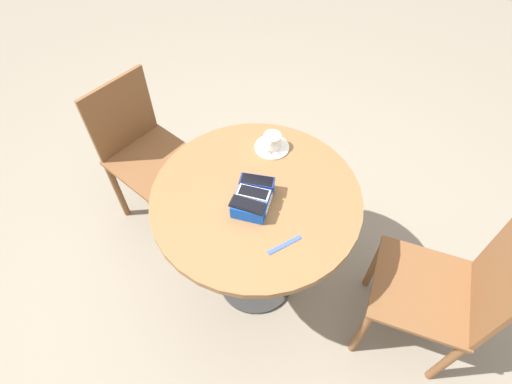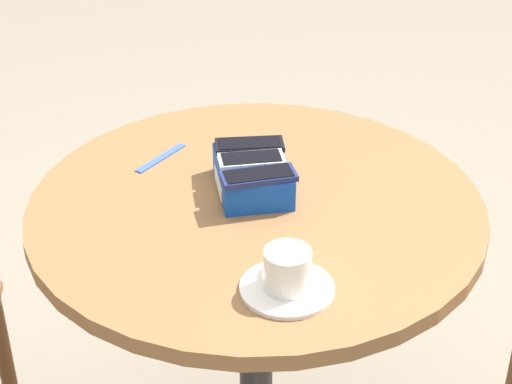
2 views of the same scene
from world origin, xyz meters
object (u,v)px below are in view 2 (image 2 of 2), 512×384
object	(u,v)px
round_table	(256,262)
saucer	(287,288)
lanyard_strap	(161,158)
phone_box	(252,176)
phone_black	(250,145)
phone_white	(251,160)
coffee_cup	(287,268)
phone_navy	(259,176)

from	to	relation	value
round_table	saucer	distance (m)	0.31
saucer	lanyard_strap	world-z (taller)	saucer
phone_box	phone_black	xyz separation A→B (m)	(-0.06, -0.01, 0.04)
phone_box	saucer	size ratio (longest dim) A/B	1.33
round_table	saucer	world-z (taller)	saucer
phone_white	coffee_cup	bearing A→B (deg)	13.65
coffee_cup	phone_white	bearing A→B (deg)	-166.35
phone_box	saucer	xyz separation A→B (m)	(0.31, 0.07, -0.03)
phone_navy	saucer	distance (m)	0.26
phone_navy	lanyard_strap	distance (m)	0.28
phone_navy	coffee_cup	world-z (taller)	coffee_cup
round_table	phone_white	xyz separation A→B (m)	(-0.04, -0.01, 0.21)
saucer	coffee_cup	bearing A→B (deg)	-167.14
phone_black	coffee_cup	size ratio (longest dim) A/B	1.33
phone_box	phone_black	bearing A→B (deg)	-171.36
phone_black	lanyard_strap	size ratio (longest dim) A/B	0.99
round_table	phone_navy	size ratio (longest dim) A/B	5.82
phone_white	lanyard_strap	bearing A→B (deg)	-120.70
phone_white	saucer	bearing A→B (deg)	13.64
phone_black	phone_white	size ratio (longest dim) A/B	1.05
round_table	phone_box	world-z (taller)	phone_box
phone_navy	coffee_cup	xyz separation A→B (m)	(0.24, 0.06, -0.02)
phone_box	phone_white	xyz separation A→B (m)	(0.00, -0.00, 0.04)
phone_white	phone_navy	xyz separation A→B (m)	(0.06, 0.02, 0.00)
phone_black	lanyard_strap	xyz separation A→B (m)	(-0.05, -0.18, -0.06)
phone_black	coffee_cup	distance (m)	0.37
phone_black	coffee_cup	world-z (taller)	coffee_cup
phone_box	lanyard_strap	distance (m)	0.22
phone_white	coffee_cup	world-z (taller)	coffee_cup
round_table	phone_box	size ratio (longest dim) A/B	4.19
saucer	coffee_cup	world-z (taller)	coffee_cup
lanyard_strap	coffee_cup	bearing A→B (deg)	32.34
phone_white	phone_navy	world-z (taller)	same
phone_black	lanyard_strap	world-z (taller)	phone_black
phone_box	coffee_cup	world-z (taller)	coffee_cup
round_table	lanyard_strap	xyz separation A→B (m)	(-0.15, -0.20, 0.14)
phone_box	coffee_cup	bearing A→B (deg)	13.28
round_table	lanyard_strap	world-z (taller)	lanyard_strap
lanyard_strap	round_table	bearing A→B (deg)	52.66
saucer	lanyard_strap	xyz separation A→B (m)	(-0.42, -0.26, -0.00)
round_table	phone_navy	xyz separation A→B (m)	(0.02, 0.01, 0.21)
coffee_cup	lanyard_strap	size ratio (longest dim) A/B	0.74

